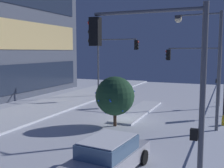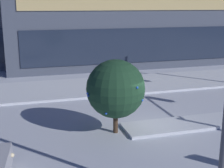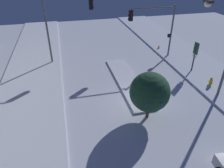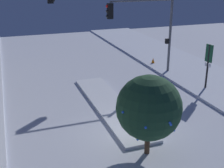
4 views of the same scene
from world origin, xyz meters
The scene contains 9 objects.
ground centered at (0.00, 0.00, 0.00)m, with size 52.00×52.00×0.00m, color silver.
curb_strip_far centered at (0.00, 8.08, 0.07)m, with size 52.00×5.20×0.14m, color silver.
median_strip centered at (3.51, -0.16, 0.07)m, with size 9.00×1.80×0.14m, color silver.
traffic_light_corner_near_right centered at (7.81, -4.29, 3.84)m, with size 0.32×4.97×5.50m.
traffic_light_corner_far_right centered at (9.15, 4.46, 4.53)m, with size 0.32×4.75×6.49m.
fire_hydrant centered at (1.10, -6.83, 0.40)m, with size 0.48×0.26×0.83m.
parking_info_sign centered at (3.86, -6.76, 1.88)m, with size 0.55×0.14×2.95m.
decorated_tree_median centered at (-1.42, -0.04, 2.07)m, with size 2.67×2.62×3.38m.
construction_cone centered at (10.03, -6.18, 0.28)m, with size 0.36×0.36×0.55m, color orange.
Camera 3 is at (-11.65, 4.98, 9.38)m, focal length 33.36 mm.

